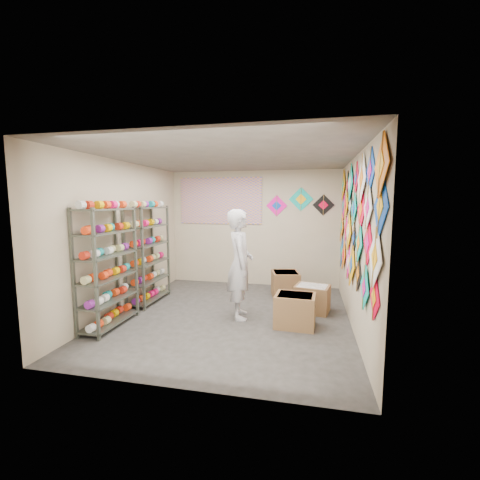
% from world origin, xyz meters
% --- Properties ---
extents(ground, '(4.50, 4.50, 0.00)m').
position_xyz_m(ground, '(0.00, 0.00, 0.00)').
color(ground, '#2E2C29').
extents(room_walls, '(4.50, 4.50, 4.50)m').
position_xyz_m(room_walls, '(0.00, 0.00, 1.64)').
color(room_walls, tan).
rests_on(room_walls, ground).
extents(shelf_rack_front, '(0.40, 1.10, 1.90)m').
position_xyz_m(shelf_rack_front, '(-1.78, -0.85, 0.95)').
color(shelf_rack_front, '#4C5147').
rests_on(shelf_rack_front, ground).
extents(shelf_rack_back, '(0.40, 1.10, 1.90)m').
position_xyz_m(shelf_rack_back, '(-1.78, 0.45, 0.95)').
color(shelf_rack_back, '#4C5147').
rests_on(shelf_rack_back, ground).
extents(string_spools, '(0.12, 2.36, 0.12)m').
position_xyz_m(string_spools, '(-1.78, -0.20, 1.05)').
color(string_spools, '#FF1168').
rests_on(string_spools, ground).
extents(kite_wall_display, '(0.06, 4.35, 2.07)m').
position_xyz_m(kite_wall_display, '(1.98, 0.05, 1.67)').
color(kite_wall_display, red).
rests_on(kite_wall_display, room_walls).
extents(back_wall_kites, '(1.54, 0.02, 0.67)m').
position_xyz_m(back_wall_kites, '(1.08, 2.24, 1.95)').
color(back_wall_kites, '#EC0C96').
rests_on(back_wall_kites, room_walls).
extents(poster, '(2.00, 0.01, 1.10)m').
position_xyz_m(poster, '(-0.80, 2.23, 2.00)').
color(poster, '#6655BA').
rests_on(poster, room_walls).
extents(shopkeeper, '(0.89, 0.77, 1.86)m').
position_xyz_m(shopkeeper, '(0.17, -0.02, 0.93)').
color(shopkeeper, beige).
rests_on(shopkeeper, ground).
extents(carton_a, '(0.65, 0.56, 0.52)m').
position_xyz_m(carton_a, '(1.11, -0.23, 0.26)').
color(carton_a, brown).
rests_on(carton_a, ground).
extents(carton_b, '(0.67, 0.59, 0.48)m').
position_xyz_m(carton_b, '(1.38, 0.53, 0.24)').
color(carton_b, brown).
rests_on(carton_b, ground).
extents(carton_c, '(0.66, 0.70, 0.52)m').
position_xyz_m(carton_c, '(0.84, 1.38, 0.26)').
color(carton_c, brown).
rests_on(carton_c, ground).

